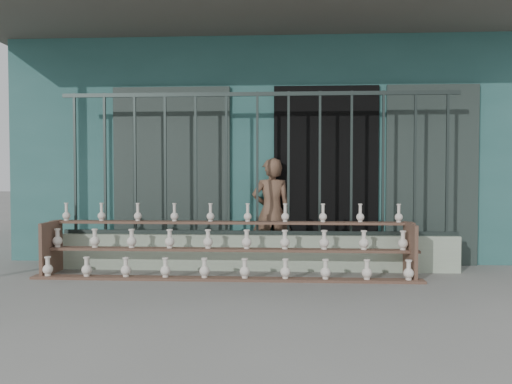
{
  "coord_description": "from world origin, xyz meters",
  "views": [
    {
      "loc": [
        0.33,
        -4.98,
        1.21
      ],
      "look_at": [
        0.0,
        1.0,
        1.0
      ],
      "focal_mm": 35.0,
      "sensor_mm": 36.0,
      "label": 1
    }
  ],
  "objects": [
    {
      "name": "ground",
      "position": [
        0.0,
        0.0,
        0.0
      ],
      "size": [
        60.0,
        60.0,
        0.0
      ],
      "primitive_type": "plane",
      "color": "slate"
    },
    {
      "name": "workshop_building",
      "position": [
        0.0,
        4.23,
        1.62
      ],
      "size": [
        7.4,
        6.6,
        3.21
      ],
      "color": "#2C5E5B",
      "rests_on": "ground"
    },
    {
      "name": "parapet_wall",
      "position": [
        0.0,
        1.3,
        0.23
      ],
      "size": [
        5.0,
        0.2,
        0.45
      ],
      "primitive_type": "cube",
      "color": "#A7B99E",
      "rests_on": "ground"
    },
    {
      "name": "security_fence",
      "position": [
        -0.0,
        1.3,
        1.35
      ],
      "size": [
        5.0,
        0.04,
        1.8
      ],
      "color": "#283330",
      "rests_on": "parapet_wall"
    },
    {
      "name": "shelf_rack",
      "position": [
        -0.34,
        0.89,
        0.36
      ],
      "size": [
        4.5,
        0.68,
        0.85
      ],
      "color": "brown",
      "rests_on": "ground"
    },
    {
      "name": "elderly_woman",
      "position": [
        0.17,
        1.68,
        0.71
      ],
      "size": [
        0.56,
        0.4,
        1.43
      ],
      "primitive_type": "imported",
      "rotation": [
        0.0,
        0.0,
        3.26
      ],
      "color": "brown",
      "rests_on": "ground"
    }
  ]
}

